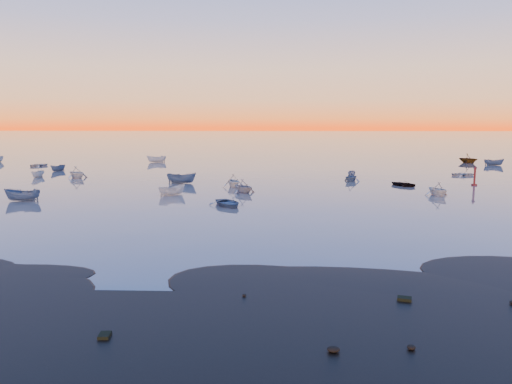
{
  "coord_description": "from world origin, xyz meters",
  "views": [
    {
      "loc": [
        0.5,
        -28.96,
        9.31
      ],
      "look_at": [
        -1.66,
        28.0,
        1.06
      ],
      "focal_mm": 35.0,
      "sensor_mm": 36.0,
      "label": 1
    }
  ],
  "objects_px": {
    "boat_near_left": "(228,206)",
    "boat_near_center": "(172,195)",
    "boat_near_right": "(437,195)",
    "channel_marker": "(475,177)"
  },
  "relations": [
    {
      "from": "boat_near_right",
      "to": "boat_near_center",
      "type": "bearing_deg",
      "value": -17.27
    },
    {
      "from": "boat_near_left",
      "to": "boat_near_center",
      "type": "bearing_deg",
      "value": 107.37
    },
    {
      "from": "channel_marker",
      "to": "boat_near_right",
      "type": "bearing_deg",
      "value": -129.94
    },
    {
      "from": "boat_near_left",
      "to": "channel_marker",
      "type": "distance_m",
      "value": 38.67
    },
    {
      "from": "boat_near_left",
      "to": "boat_near_center",
      "type": "xyz_separation_m",
      "value": [
        -7.73,
        7.77,
        0.0
      ]
    },
    {
      "from": "boat_near_left",
      "to": "boat_near_right",
      "type": "xyz_separation_m",
      "value": [
        25.35,
        8.73,
        0.0
      ]
    },
    {
      "from": "boat_near_left",
      "to": "channel_marker",
      "type": "relative_size",
      "value": 1.58
    },
    {
      "from": "boat_near_right",
      "to": "channel_marker",
      "type": "height_order",
      "value": "channel_marker"
    },
    {
      "from": "boat_near_left",
      "to": "boat_near_right",
      "type": "relative_size",
      "value": 1.22
    },
    {
      "from": "boat_near_right",
      "to": "channel_marker",
      "type": "relative_size",
      "value": 1.3
    }
  ]
}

